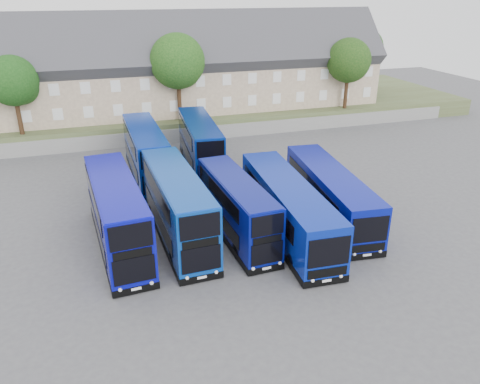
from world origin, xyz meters
name	(u,v)px	position (x,y,z in m)	size (l,w,h in m)	color
ground	(229,254)	(0.00, 0.00, 0.00)	(120.00, 120.00, 0.00)	#4A4A50
retaining_wall	(165,136)	(0.00, 24.00, 0.75)	(70.00, 0.40, 1.50)	slate
earth_bank	(152,112)	(0.00, 34.00, 1.00)	(80.00, 20.00, 2.00)	#474E2C
terrace_row	(153,72)	(0.00, 30.00, 6.60)	(54.00, 10.40, 11.20)	#9F8770
dd_front_left	(117,216)	(-6.39, 3.08, 2.21)	(3.38, 11.45, 4.49)	#080BA2
dd_front_mid	(178,208)	(-2.57, 3.08, 2.21)	(3.03, 11.42, 4.50)	#08399C
dd_front_right	(237,209)	(1.19, 2.19, 1.95)	(2.83, 10.13, 3.98)	navy
dd_rear_left	(146,154)	(-3.12, 14.60, 2.19)	(2.74, 11.26, 4.46)	#082C9E
dd_rear_right	(200,145)	(1.87, 15.52, 2.18)	(3.37, 11.32, 4.44)	navy
coach_east_a	(287,209)	(4.56, 1.57, 1.77)	(3.49, 13.30, 3.60)	#08209D
coach_east_b	(330,195)	(8.47, 2.97, 1.69)	(3.93, 12.80, 3.45)	#081292
tree_west	(14,83)	(-13.85, 25.10, 7.05)	(4.80, 4.80, 7.65)	#382314
tree_mid	(179,63)	(2.15, 25.60, 8.07)	(5.76, 5.76, 9.18)	#382314
tree_east	(349,62)	(22.15, 25.10, 7.39)	(5.12, 5.12, 8.16)	#382314
tree_far	(363,50)	(28.15, 32.10, 7.73)	(5.44, 5.44, 8.67)	#382314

